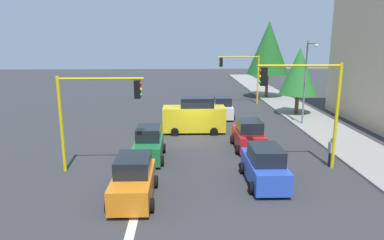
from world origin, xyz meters
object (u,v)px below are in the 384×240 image
at_px(street_lamp_curbside, 307,74).
at_px(pedestrian_crossing, 331,151).
at_px(car_blue, 265,166).
at_px(car_white, 222,108).
at_px(tree_roadside_mid, 299,71).
at_px(tree_roadside_far, 269,48).
at_px(traffic_signal_far_left, 242,70).
at_px(traffic_signal_near_right, 95,104).
at_px(delivery_van_yellow, 194,116).
at_px(car_green, 149,145).
at_px(car_red, 249,136).
at_px(car_orange, 133,180).
at_px(traffic_signal_near_left, 306,95).

bearing_deg(street_lamp_curbside, pedestrian_crossing, -10.39).
xyz_separation_m(car_blue, pedestrian_crossing, (-2.20, 4.34, 0.01)).
bearing_deg(street_lamp_curbside, car_white, -118.59).
height_order(tree_roadside_mid, tree_roadside_far, tree_roadside_far).
xyz_separation_m(traffic_signal_far_left, pedestrian_crossing, (19.81, 1.83, -2.90)).
bearing_deg(pedestrian_crossing, tree_roadside_mid, 169.63).
bearing_deg(car_white, traffic_signal_near_right, -32.60).
bearing_deg(car_white, tree_roadside_far, 148.22).
bearing_deg(delivery_van_yellow, tree_roadside_mid, 120.92).
bearing_deg(delivery_van_yellow, car_blue, 17.50).
height_order(delivery_van_yellow, car_green, delivery_van_yellow).
bearing_deg(car_blue, traffic_signal_far_left, 173.49).
bearing_deg(car_red, car_orange, -42.64).
height_order(street_lamp_curbside, car_blue, street_lamp_curbside).
bearing_deg(delivery_van_yellow, car_orange, -15.56).
bearing_deg(delivery_van_yellow, pedestrian_crossing, 43.81).
height_order(tree_roadside_mid, car_red, tree_roadside_mid).
relative_size(street_lamp_curbside, car_green, 1.84).
bearing_deg(tree_roadside_mid, traffic_signal_far_left, -144.04).
xyz_separation_m(traffic_signal_far_left, street_lamp_curbside, (10.39, 3.55, 0.54)).
distance_m(tree_roadside_mid, car_orange, 22.24).
distance_m(traffic_signal_near_left, tree_roadside_mid, 14.64).
bearing_deg(car_green, traffic_signal_far_left, 154.46).
bearing_deg(tree_roadside_far, traffic_signal_near_right, -32.23).
xyz_separation_m(tree_roadside_far, pedestrian_crossing, (23.81, -2.03, -5.13)).
xyz_separation_m(delivery_van_yellow, pedestrian_crossing, (7.81, 7.49, -0.37)).
bearing_deg(traffic_signal_near_right, pedestrian_crossing, 90.85).
xyz_separation_m(delivery_van_yellow, car_green, (6.14, -3.01, -0.39)).
height_order(car_orange, car_blue, same).
xyz_separation_m(traffic_signal_near_left, tree_roadside_far, (-24.00, 3.77, 1.86)).
xyz_separation_m(traffic_signal_near_left, car_orange, (3.56, -8.97, -3.28)).
relative_size(car_green, car_white, 0.97).
relative_size(delivery_van_yellow, car_blue, 1.15).
relative_size(traffic_signal_near_right, car_red, 1.41).
height_order(car_blue, car_red, same).
bearing_deg(traffic_signal_near_left, car_blue, -52.36).
distance_m(traffic_signal_far_left, car_red, 16.75).
relative_size(tree_roadside_mid, car_red, 1.71).
xyz_separation_m(traffic_signal_far_left, traffic_signal_near_right, (20.00, -11.28, -0.06)).
distance_m(tree_roadside_far, pedestrian_crossing, 24.44).
bearing_deg(traffic_signal_near_left, car_orange, -68.33).
relative_size(car_red, pedestrian_crossing, 2.19).
xyz_separation_m(traffic_signal_far_left, car_white, (6.88, -2.89, -2.91)).
bearing_deg(car_white, car_orange, -19.77).
relative_size(car_white, pedestrian_crossing, 2.31).
xyz_separation_m(traffic_signal_far_left, car_red, (16.35, -2.24, -2.91)).
distance_m(street_lamp_curbside, car_blue, 13.55).
height_order(delivery_van_yellow, pedestrian_crossing, delivery_van_yellow).
distance_m(street_lamp_curbside, delivery_van_yellow, 9.85).
distance_m(traffic_signal_near_left, car_red, 5.43).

